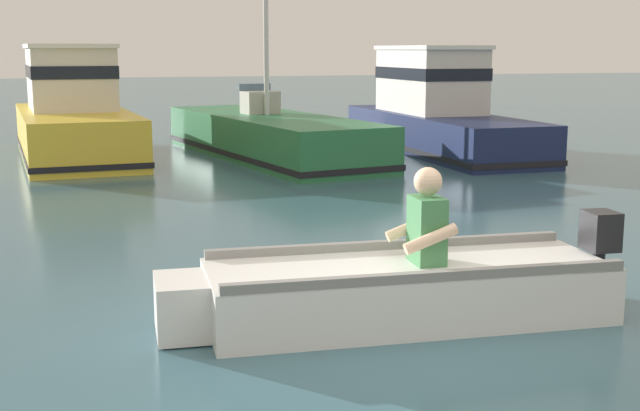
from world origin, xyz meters
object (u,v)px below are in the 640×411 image
at_px(moored_boat_yellow, 74,116).
at_px(moored_boat_navy, 437,113).
at_px(rowboat_with_person, 399,288).
at_px(moored_boat_green, 270,137).

distance_m(moored_boat_yellow, moored_boat_navy, 7.24).
bearing_deg(moored_boat_yellow, rowboat_with_person, -78.76).
xyz_separation_m(moored_boat_green, moored_boat_navy, (3.51, 0.02, 0.39)).
bearing_deg(moored_boat_green, moored_boat_navy, 0.35).
bearing_deg(rowboat_with_person, moored_boat_green, 82.11).
distance_m(moored_boat_green, moored_boat_navy, 3.54).
relative_size(moored_boat_green, moored_boat_navy, 1.08).
relative_size(rowboat_with_person, moored_boat_green, 0.54).
bearing_deg(moored_boat_navy, rowboat_with_person, -115.99).
bearing_deg(rowboat_with_person, moored_boat_yellow, 101.24).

